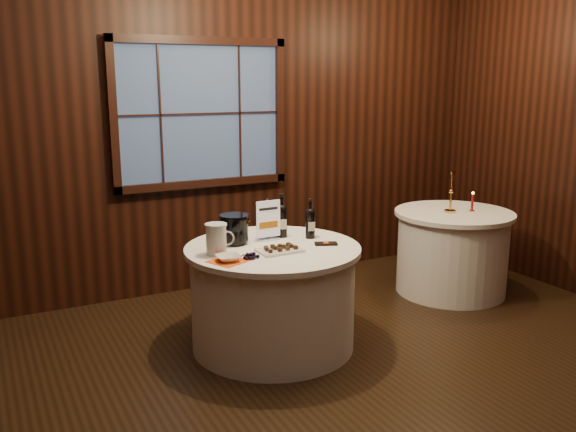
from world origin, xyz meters
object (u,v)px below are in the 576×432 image
ice_bucket (234,229)px  brass_candlestick (451,197)px  sign_stand (268,226)px  chocolate_plate (280,249)px  grape_bunch (251,256)px  chocolate_box (326,244)px  side_table (452,252)px  red_candle (472,204)px  cracker_bowl (228,258)px  port_bottle_right (310,221)px  main_table (273,296)px  glass_pitcher (217,239)px  port_bottle_left (282,218)px

ice_bucket → brass_candlestick: size_ratio=0.58×
sign_stand → chocolate_plate: 0.34m
grape_bunch → chocolate_box: bearing=6.9°
side_table → chocolate_box: (-1.63, -0.44, 0.39)m
chocolate_box → red_candle: 1.81m
grape_bunch → cracker_bowl: cracker_bowl is taller
brass_candlestick → grape_bunch: bearing=-167.0°
red_candle → port_bottle_right: bearing=-175.4°
chocolate_plate → red_candle: (2.16, 0.37, 0.06)m
main_table → glass_pitcher: (-0.43, -0.01, 0.49)m
glass_pitcher → red_candle: size_ratio=1.19×
port_bottle_right → red_candle: bearing=16.3°
ice_bucket → chocolate_plate: ice_bucket is taller
port_bottle_left → red_candle: 1.96m
port_bottle_left → cracker_bowl: size_ratio=2.10×
brass_candlestick → red_candle: brass_candlestick is taller
ice_bucket → glass_pitcher: bearing=-137.3°
port_bottle_left → ice_bucket: bearing=-159.6°
grape_bunch → cracker_bowl: (-0.16, 0.02, 0.00)m
side_table → glass_pitcher: (-2.43, -0.31, 0.49)m
ice_bucket → main_table: bearing=-41.1°
side_table → chocolate_box: 1.73m
port_bottle_left → chocolate_box: (0.19, -0.35, -0.14)m
sign_stand → port_bottle_right: bearing=-17.4°
main_table → grape_bunch: grape_bunch is taller
port_bottle_left → ice_bucket: (-0.40, -0.02, -0.03)m
side_table → chocolate_box: chocolate_box is taller
sign_stand → red_candle: sign_stand is taller
glass_pitcher → cracker_bowl: (0.01, -0.19, -0.09)m
brass_candlestick → glass_pitcher: bearing=-172.6°
port_bottle_left → chocolate_box: bearing=-44.4°
brass_candlestick → sign_stand: bearing=-176.3°
port_bottle_left → cracker_bowl: (-0.61, -0.41, -0.12)m
cracker_bowl → red_candle: size_ratio=0.87×
side_table → chocolate_plate: 2.10m
grape_bunch → brass_candlestick: bearing=13.0°
sign_stand → red_candle: size_ratio=1.71×
side_table → port_bottle_right: 1.73m
cracker_bowl → brass_candlestick: (2.37, 0.50, 0.11)m
port_bottle_right → ice_bucket: size_ratio=1.40×
main_table → cracker_bowl: 0.62m
ice_bucket → grape_bunch: bearing=-97.3°
grape_bunch → brass_candlestick: (2.21, 0.51, 0.12)m
sign_stand → ice_bucket: sign_stand is taller
brass_candlestick → chocolate_box: bearing=-164.6°
grape_bunch → cracker_bowl: bearing=174.4°
chocolate_plate → chocolate_box: chocolate_plate is taller
port_bottle_right → glass_pitcher: size_ratio=1.40×
side_table → main_table: bearing=-171.5°
port_bottle_left → red_candle: bearing=17.7°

